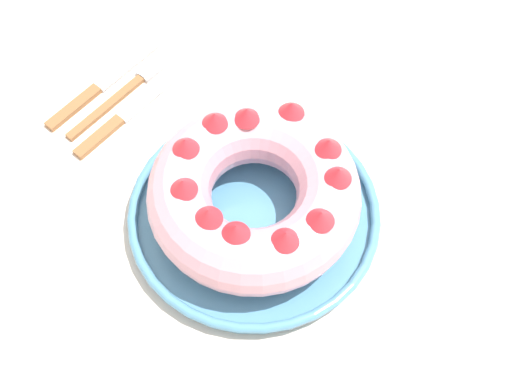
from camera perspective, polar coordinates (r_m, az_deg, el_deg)
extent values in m
plane|color=brown|center=(1.59, -0.34, -14.93)|extent=(8.00, 8.00, 0.00)
cube|color=beige|center=(0.91, -0.58, -2.37)|extent=(1.54, 1.15, 0.03)
cylinder|color=#518EB2|center=(0.89, 0.00, -1.89)|extent=(0.30, 0.30, 0.01)
torus|color=#518EB2|center=(0.88, 0.00, -1.48)|extent=(0.31, 0.31, 0.01)
torus|color=#E09EAD|center=(0.84, 0.00, 0.00)|extent=(0.25, 0.25, 0.08)
cone|color=red|center=(0.77, 5.21, -1.97)|extent=(0.04, 0.04, 0.02)
cone|color=red|center=(0.80, 6.63, 1.46)|extent=(0.04, 0.04, 0.02)
cone|color=red|center=(0.82, 5.84, 3.78)|extent=(0.04, 0.04, 0.02)
cone|color=red|center=(0.85, 2.87, 6.74)|extent=(0.05, 0.05, 0.02)
cone|color=red|center=(0.85, -0.74, 6.27)|extent=(0.03, 0.03, 0.02)
cone|color=red|center=(0.84, -3.31, 5.89)|extent=(0.04, 0.04, 0.02)
cone|color=red|center=(0.82, -5.67, 3.83)|extent=(0.04, 0.04, 0.02)
cone|color=red|center=(0.79, -5.84, 0.54)|extent=(0.04, 0.04, 0.02)
cone|color=red|center=(0.77, -3.84, -1.80)|extent=(0.04, 0.04, 0.02)
cone|color=red|center=(0.76, -1.63, -3.06)|extent=(0.04, 0.04, 0.02)
cone|color=red|center=(0.76, 2.38, -3.60)|extent=(0.04, 0.04, 0.02)
cube|color=#936038|center=(1.01, -11.93, 6.63)|extent=(0.01, 0.14, 0.01)
cube|color=silver|center=(1.04, -8.10, 9.88)|extent=(0.02, 0.05, 0.01)
cube|color=#936038|center=(1.02, -14.38, 6.56)|extent=(0.02, 0.09, 0.01)
cube|color=silver|center=(1.05, -10.32, 9.98)|extent=(0.02, 0.11, 0.00)
cube|color=#936038|center=(0.98, -12.44, 4.31)|extent=(0.02, 0.08, 0.01)
cube|color=silver|center=(1.01, -8.80, 7.49)|extent=(0.02, 0.10, 0.00)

